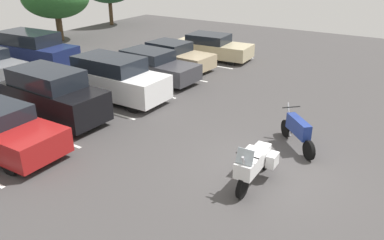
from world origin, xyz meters
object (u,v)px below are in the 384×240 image
object	(u,v)px
car_charcoal	(152,66)
car_black	(52,95)
motorcycle_second	(298,130)
car_champagne	(211,47)
car_white	(115,78)
motorcycle_touring	(255,163)
car_tan	(174,56)
car_far_navy	(34,50)

from	to	relation	value
car_charcoal	car_black	bearing A→B (deg)	179.01
car_charcoal	motorcycle_second	bearing A→B (deg)	-110.80
car_charcoal	car_champagne	size ratio (longest dim) A/B	0.99
motorcycle_second	car_white	size ratio (longest dim) A/B	0.37
motorcycle_second	car_black	size ratio (longest dim) A/B	0.39
motorcycle_touring	car_champagne	xyz separation A→B (m)	(11.16, 7.72, 0.06)
motorcycle_touring	car_tan	xyz separation A→B (m)	(8.29, 8.43, 0.03)
motorcycle_second	car_tan	size ratio (longest dim) A/B	0.38
car_white	motorcycle_touring	bearing A→B (deg)	-110.98
motorcycle_touring	car_black	distance (m)	8.18
motorcycle_touring	car_tan	distance (m)	11.82
motorcycle_second	car_black	xyz separation A→B (m)	(-2.67, 8.46, 0.36)
car_champagne	car_far_navy	xyz separation A→B (m)	(-6.90, 7.06, 0.28)
car_tan	car_white	bearing A→B (deg)	-172.80
motorcycle_touring	car_tan	world-z (taller)	car_tan
car_charcoal	car_far_navy	size ratio (longest dim) A/B	1.00
car_champagne	motorcycle_touring	bearing A→B (deg)	-145.33
car_black	car_white	bearing A→B (deg)	-8.20
car_far_navy	car_charcoal	bearing A→B (deg)	-76.16
car_white	car_champagne	bearing A→B (deg)	-0.27
car_far_navy	car_tan	bearing A→B (deg)	-57.64
car_black	car_white	distance (m)	2.93
motorcycle_touring	car_charcoal	bearing A→B (deg)	53.78
car_black	car_champagne	xyz separation A→B (m)	(11.08, -0.46, -0.26)
motorcycle_touring	car_champagne	size ratio (longest dim) A/B	0.48
motorcycle_second	car_black	world-z (taller)	car_black
car_charcoal	car_tan	size ratio (longest dim) A/B	1.07
car_tan	car_far_navy	world-z (taller)	car_far_navy
car_white	car_tan	world-z (taller)	car_white
car_tan	car_far_navy	xyz separation A→B (m)	(-4.03, 6.35, 0.30)
car_charcoal	car_champagne	xyz separation A→B (m)	(5.24, -0.36, -0.03)
motorcycle_touring	motorcycle_second	size ratio (longest dim) A/B	1.37
car_champagne	car_far_navy	distance (m)	9.88
car_champagne	car_white	bearing A→B (deg)	179.73
car_black	car_champagne	distance (m)	11.10
car_champagne	car_far_navy	bearing A→B (deg)	134.32
car_far_navy	car_champagne	bearing A→B (deg)	-45.68
car_charcoal	car_tan	bearing A→B (deg)	8.49
car_white	car_champagne	xyz separation A→B (m)	(8.18, -0.04, -0.22)
car_black	motorcycle_touring	bearing A→B (deg)	-90.51
car_black	car_charcoal	size ratio (longest dim) A/B	0.92
car_charcoal	car_far_navy	distance (m)	6.91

